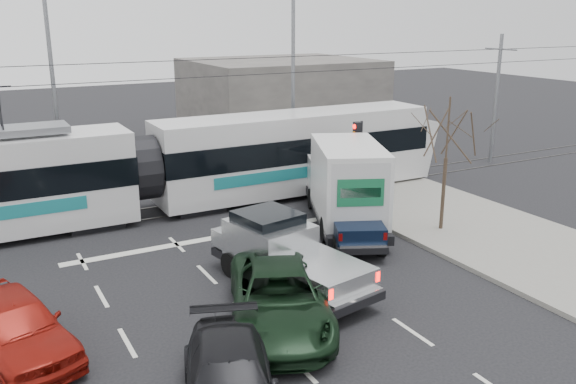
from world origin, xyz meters
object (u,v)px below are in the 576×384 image
tram (142,169)px  box_truck (346,185)px  bare_tree (448,134)px  silver_pickup (283,252)px  navy_pickup (351,214)px  street_lamp_near (290,72)px  red_car (14,326)px  street_lamp_far (48,80)px  traffic_signal (358,145)px  dark_car (229,382)px  green_car (279,298)px

tram → box_truck: 8.24m
bare_tree → silver_pickup: (-7.48, -1.26, -2.74)m
silver_pickup → navy_pickup: size_ratio=1.25×
street_lamp_near → red_car: bearing=-138.0°
street_lamp_far → silver_pickup: (4.31, -14.76, -4.06)m
traffic_signal → navy_pickup: size_ratio=0.74×
bare_tree → navy_pickup: 4.57m
traffic_signal → box_truck: bearing=-136.1°
silver_pickup → traffic_signal: bearing=28.9°
dark_car → box_truck: bearing=65.2°
traffic_signal → green_car: bearing=-135.6°
box_truck → red_car: size_ratio=1.52×
street_lamp_near → green_car: 17.75m
bare_tree → navy_pickup: (-3.43, 1.05, -2.83)m
navy_pickup → dark_car: 10.82m
tram → red_car: (-5.70, -9.16, -1.17)m
traffic_signal → silver_pickup: 8.42m
street_lamp_near → box_truck: bearing=-105.5°
bare_tree → dark_car: (-11.40, -6.28, -3.11)m
street_lamp_far → box_truck: 14.70m
navy_pickup → dark_car: (-7.96, -7.33, -0.27)m
navy_pickup → red_car: bearing=-141.4°
navy_pickup → silver_pickup: bearing=-125.5°
bare_tree → dark_car: size_ratio=1.06×
silver_pickup → red_car: (-7.62, -0.57, -0.26)m
navy_pickup → red_car: navy_pickup is taller
traffic_signal → dark_car: (-10.27, -10.28, -2.06)m
street_lamp_near → street_lamp_far: bearing=170.1°
street_lamp_near → tram: size_ratio=0.33×
bare_tree → green_car: size_ratio=0.89×
street_lamp_far → dark_car: (0.39, -19.78, -4.43)m
street_lamp_near → street_lamp_far: same height
silver_pickup → green_car: size_ratio=1.09×
green_car → red_car: red_car is taller
red_car → street_lamp_far: bearing=62.6°
traffic_signal → tram: tram is taller
navy_pickup → red_car: 12.01m
dark_car → bare_tree: bearing=48.9°
tram → navy_pickup: (5.96, -6.27, -1.01)m
street_lamp_far → dark_car: 20.27m
street_lamp_near → box_truck: size_ratio=1.27×
street_lamp_far → green_car: street_lamp_far is taller
traffic_signal → red_car: 15.26m
dark_car → street_lamp_near: bearing=78.0°
silver_pickup → green_car: (-1.29, -2.21, -0.28)m
bare_tree → green_car: bare_tree is taller
street_lamp_near → silver_pickup: bearing=-119.4°
tram → street_lamp_near: bearing=24.8°
navy_pickup → green_car: bearing=-115.0°
red_car → tram: bearing=42.9°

